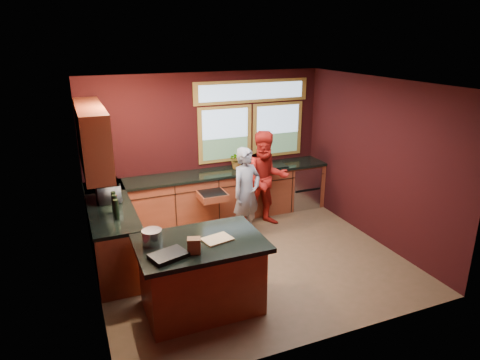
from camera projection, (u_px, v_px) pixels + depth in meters
floor at (250, 260)px, 6.65m from camera, size 4.50×4.50×0.00m
room_shell at (204, 147)px, 6.13m from camera, size 4.52×4.02×2.71m
back_counter at (224, 195)px, 8.05m from camera, size 4.50×0.64×0.93m
left_counter at (111, 232)px, 6.53m from camera, size 0.64×2.30×0.93m
island at (201, 275)px, 5.34m from camera, size 1.55×1.05×0.95m
person_grey at (246, 193)px, 7.20m from camera, size 0.67×0.54×1.58m
person_red at (266, 179)px, 7.61m from camera, size 0.93×0.77×1.75m
microwave at (108, 191)px, 6.49m from camera, size 0.36×0.51×0.28m
potted_plant at (237, 160)px, 8.00m from camera, size 0.30×0.26×0.34m
paper_towel at (249, 161)px, 8.05m from camera, size 0.12×0.12×0.28m
cutting_board at (217, 239)px, 5.21m from camera, size 0.40×0.32×0.02m
stock_pot at (152, 237)px, 5.09m from camera, size 0.24×0.24×0.18m
paper_bag at (194, 246)px, 4.89m from camera, size 0.18×0.16×0.18m
black_tray at (169, 255)px, 4.80m from camera, size 0.47×0.39×0.05m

